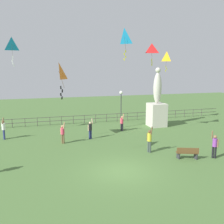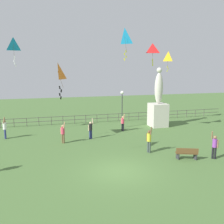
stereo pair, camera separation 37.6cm
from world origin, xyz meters
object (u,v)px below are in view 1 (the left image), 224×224
person_4 (63,133)px  kite_0 (124,37)px  kite_2 (59,72)px  park_bench (187,153)px  person_3 (90,129)px  person_5 (4,128)px  kite_3 (167,57)px  kite_4 (152,50)px  statue_monument (157,108)px  person_6 (215,145)px  person_2 (122,122)px  lamppost (121,101)px  kite_1 (12,45)px  person_0 (149,139)px

person_4 → kite_0: 9.54m
kite_2 → park_bench: bearing=-10.3°
park_bench → person_3: 8.78m
park_bench → person_5: bearing=145.7°
kite_2 → kite_3: size_ratio=1.06×
person_3 → person_4: bearing=-164.4°
person_3 → kite_4: kite_4 is taller
park_bench → kite_3: kite_3 is taller
person_3 → park_bench: bearing=-50.9°
statue_monument → person_6: bearing=-92.6°
person_2 → person_3: 4.08m
lamppost → person_2: (-0.35, -1.37, -1.99)m
statue_monument → person_2: 4.56m
person_4 → kite_1: (-4.10, 6.45, 7.60)m
statue_monument → person_4: statue_monument is taller
statue_monument → kite_2: (-10.86, -8.18, 4.04)m
person_0 → person_2: (0.04, 6.66, -0.11)m
person_5 → kite_2: kite_2 is taller
park_bench → kite_4: kite_4 is taller
lamppost → person_0: lamppost is taller
statue_monument → kite_3: (1.57, 1.16, 5.45)m
kite_4 → park_bench: bearing=-93.3°
person_6 → kite_4: size_ratio=0.99×
lamppost → kite_2: kite_2 is taller
person_4 → person_3: bearing=15.6°
person_5 → kite_2: size_ratio=0.88×
person_3 → kite_3: 12.20m
person_0 → person_5: 12.91m
kite_1 → person_3: bearing=-41.2°
park_bench → person_4: size_ratio=0.83×
kite_2 → person_2: bearing=47.5°
person_6 → statue_monument: bearing=87.4°
kite_0 → person_3: bearing=164.7°
park_bench → kite_3: size_ratio=0.71×
kite_3 → statue_monument: bearing=-143.4°
person_0 → kite_4: size_ratio=1.03×
person_0 → kite_2: (-6.51, -0.49, 5.00)m
person_5 → person_6: size_ratio=1.04×
person_3 → person_4: 2.58m
person_0 → kite_1: size_ratio=0.71×
person_5 → person_2: bearing=-0.7°
lamppost → person_6: lamppost is taller
person_5 → person_6: person_5 is taller
lamppost → kite_4: size_ratio=2.00×
person_3 → kite_3: (9.49, 4.09, 6.49)m
person_2 → kite_3: (5.88, 2.19, 6.51)m
statue_monument → person_3: 8.51m
kite_0 → kite_1: bearing=145.3°
person_0 → kite_3: size_ratio=0.94×
person_2 → kite_1: size_ratio=0.63×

